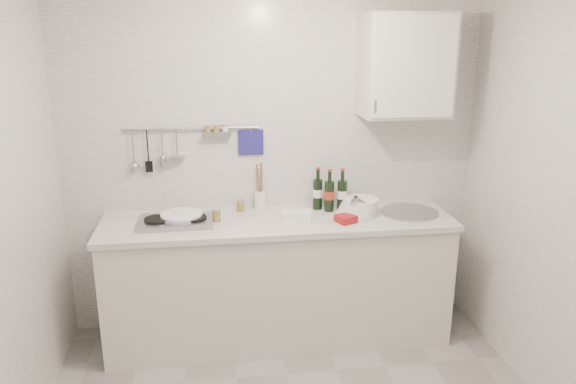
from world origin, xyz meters
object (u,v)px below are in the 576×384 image
object	(u,v)px
wine_bottles	(330,189)
plate_stack_sink	(358,207)
wall_cabinet	(406,65)
utensil_crock	(260,198)
plate_stack_hob	(180,218)

from	to	relation	value
wine_bottles	plate_stack_sink	bearing A→B (deg)	-37.30
wall_cabinet	utensil_crock	size ratio (longest dim) A/B	1.98
wall_cabinet	plate_stack_hob	xyz separation A→B (m)	(-1.57, -0.08, -1.00)
wall_cabinet	utensil_crock	xyz separation A→B (m)	(-1.00, 0.12, -0.95)
wall_cabinet	plate_stack_sink	bearing A→B (deg)	-161.66
plate_stack_sink	utensil_crock	world-z (taller)	utensil_crock
plate_stack_hob	utensil_crock	distance (m)	0.60
wall_cabinet	plate_stack_sink	world-z (taller)	wall_cabinet
plate_stack_sink	wine_bottles	size ratio (longest dim) A/B	1.00
plate_stack_hob	utensil_crock	world-z (taller)	utensil_crock
plate_stack_sink	utensil_crock	distance (m)	0.72
plate_stack_hob	plate_stack_sink	world-z (taller)	plate_stack_sink
plate_stack_hob	wine_bottles	bearing A→B (deg)	6.04
plate_stack_hob	plate_stack_sink	xyz separation A→B (m)	(1.25, -0.02, 0.03)
plate_stack_hob	plate_stack_sink	distance (m)	1.25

